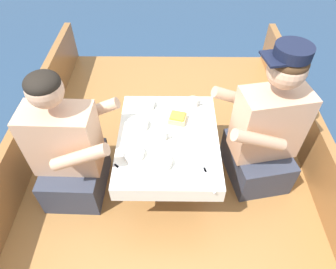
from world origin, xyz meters
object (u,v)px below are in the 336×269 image
(sandwich, at_px, (178,118))
(coffee_cup_port, at_px, (161,135))
(person_starboard, at_px, (265,133))
(coffee_cup_starboard, at_px, (193,102))
(person_port, at_px, (69,152))

(sandwich, height_order, coffee_cup_port, same)
(person_starboard, relative_size, coffee_cup_starboard, 9.98)
(coffee_cup_port, height_order, coffee_cup_starboard, coffee_cup_port)
(person_starboard, distance_m, coffee_cup_starboard, 0.50)
(sandwich, distance_m, coffee_cup_starboard, 0.19)
(person_starboard, distance_m, coffee_cup_port, 0.65)
(sandwich, distance_m, coffee_cup_port, 0.18)
(person_port, distance_m, coffee_cup_port, 0.58)
(sandwich, xyz_separation_m, coffee_cup_port, (-0.10, -0.15, -0.00))
(coffee_cup_port, bearing_deg, person_starboard, 6.99)
(sandwich, xyz_separation_m, coffee_cup_starboard, (0.10, 0.16, -0.01))
(coffee_cup_port, xyz_separation_m, coffee_cup_starboard, (0.20, 0.31, -0.00))
(person_port, xyz_separation_m, sandwich, (0.66, 0.20, 0.10))
(sandwich, bearing_deg, person_port, -163.54)
(sandwich, relative_size, coffee_cup_starboard, 1.23)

